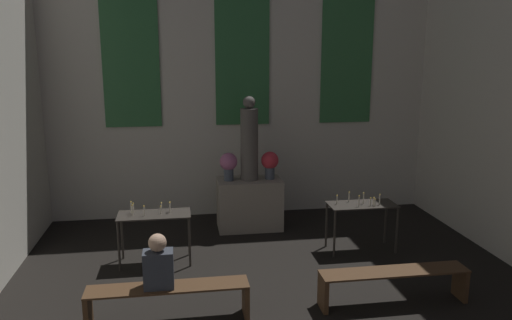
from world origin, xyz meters
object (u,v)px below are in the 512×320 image
candle_rack_left (154,221)px  candle_rack_right (362,210)px  person_seated (158,264)px  altar (249,204)px  flower_vase_right (270,163)px  statue (249,141)px  flower_vase_left (229,164)px  pew_back_right (394,279)px  pew_back_left (168,296)px

candle_rack_left → candle_rack_right: size_ratio=1.00×
person_seated → candle_rack_left: bearing=94.0°
altar → flower_vase_right: 0.87m
altar → statue: (0.00, 0.00, 1.19)m
flower_vase_left → candle_rack_left: 1.96m
flower_vase_right → altar: bearing=180.0°
pew_back_right → flower_vase_left: bearing=120.1°
candle_rack_left → pew_back_left: bearing=-82.8°
flower_vase_left → candle_rack_right: 2.54m
pew_back_right → person_seated: size_ratio=2.91×
flower_vase_right → pew_back_right: flower_vase_right is taller
person_seated → flower_vase_right: bearing=58.6°
flower_vase_right → pew_back_right: 3.48m
altar → flower_vase_right: bearing=0.0°
altar → candle_rack_left: candle_rack_left is taller
candle_rack_right → pew_back_right: 1.87m
flower_vase_right → pew_back_left: (-1.84, -3.18, -0.91)m
altar → statue: bearing=0.0°
statue → candle_rack_right: (1.69, -1.36, -0.97)m
altar → flower_vase_right: (0.39, 0.00, 0.78)m
pew_back_right → person_seated: (-3.02, -0.00, 0.43)m
altar → pew_back_left: size_ratio=0.60×
flower_vase_left → pew_back_right: bearing=-59.9°
pew_back_left → flower_vase_left: bearing=71.4°
person_seated → altar: bearing=63.9°
flower_vase_right → candle_rack_right: bearing=-46.3°
flower_vase_left → flower_vase_right: bearing=0.0°
altar → candle_rack_right: size_ratio=1.06×
candle_rack_left → pew_back_right: bearing=-30.1°
statue → pew_back_left: statue is taller
statue → pew_back_left: size_ratio=0.79×
candle_rack_left → person_seated: person_seated is taller
flower_vase_left → person_seated: (-1.18, -3.18, -0.49)m
pew_back_left → pew_back_right: same height
altar → person_seated: person_seated is taller
altar → flower_vase_left: size_ratio=2.30×
pew_back_left → statue: bearing=65.4°
pew_back_right → altar: bearing=114.6°
altar → person_seated: bearing=-116.1°
statue → candle_rack_right: 2.37m
statue → pew_back_right: 3.74m
pew_back_left → candle_rack_left: bearing=97.2°
flower_vase_left → pew_back_left: (-1.07, -3.18, -0.91)m
candle_rack_left → statue: bearing=38.8°
statue → candle_rack_left: bearing=-141.2°
pew_back_right → person_seated: person_seated is taller
candle_rack_right → person_seated: size_ratio=1.65×
candle_rack_left → person_seated: 1.83m
candle_rack_right → pew_back_left: (-3.15, -1.82, -0.36)m
pew_back_left → person_seated: person_seated is taller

